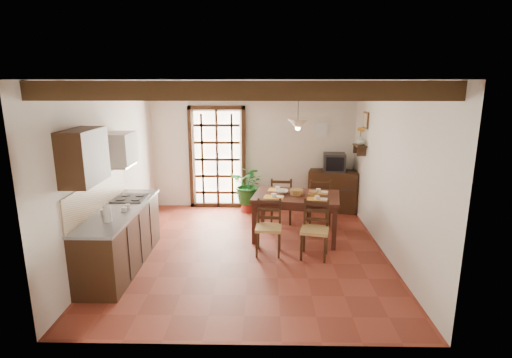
{
  "coord_description": "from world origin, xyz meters",
  "views": [
    {
      "loc": [
        0.23,
        -6.28,
        2.78
      ],
      "look_at": [
        0.1,
        0.4,
        1.15
      ],
      "focal_mm": 28.0,
      "sensor_mm": 36.0,
      "label": 1
    }
  ],
  "objects_px": {
    "kitchen_counter": "(121,237)",
    "dining_table": "(296,200)",
    "chair_far_right": "(319,210)",
    "chair_near_left": "(269,237)",
    "chair_near_right": "(314,240)",
    "crt_tv": "(334,162)",
    "chair_far_left": "(281,208)",
    "potted_plant": "(249,186)",
    "sideboard": "(333,191)",
    "pendant_lamp": "(298,123)"
  },
  "relations": [
    {
      "from": "chair_near_right",
      "to": "pendant_lamp",
      "type": "relative_size",
      "value": 1.11
    },
    {
      "from": "chair_far_left",
      "to": "potted_plant",
      "type": "height_order",
      "value": "potted_plant"
    },
    {
      "from": "crt_tv",
      "to": "chair_near_right",
      "type": "bearing_deg",
      "value": -100.57
    },
    {
      "from": "sideboard",
      "to": "pendant_lamp",
      "type": "relative_size",
      "value": 1.25
    },
    {
      "from": "kitchen_counter",
      "to": "chair_near_left",
      "type": "height_order",
      "value": "kitchen_counter"
    },
    {
      "from": "chair_near_right",
      "to": "crt_tv",
      "type": "xyz_separation_m",
      "value": [
        0.7,
        2.45,
        0.79
      ]
    },
    {
      "from": "chair_far_right",
      "to": "sideboard",
      "type": "bearing_deg",
      "value": -114.94
    },
    {
      "from": "chair_near_right",
      "to": "chair_far_right",
      "type": "distance_m",
      "value": 1.54
    },
    {
      "from": "chair_near_left",
      "to": "chair_near_right",
      "type": "xyz_separation_m",
      "value": [
        0.74,
        -0.13,
        0.01
      ]
    },
    {
      "from": "sideboard",
      "to": "crt_tv",
      "type": "bearing_deg",
      "value": -76.61
    },
    {
      "from": "chair_far_left",
      "to": "crt_tv",
      "type": "height_order",
      "value": "crt_tv"
    },
    {
      "from": "chair_far_right",
      "to": "sideboard",
      "type": "xyz_separation_m",
      "value": [
        0.43,
        0.94,
        0.15
      ]
    },
    {
      "from": "kitchen_counter",
      "to": "chair_far_right",
      "type": "relative_size",
      "value": 2.35
    },
    {
      "from": "kitchen_counter",
      "to": "dining_table",
      "type": "relative_size",
      "value": 1.36
    },
    {
      "from": "dining_table",
      "to": "pendant_lamp",
      "type": "xyz_separation_m",
      "value": [
        0.0,
        0.1,
        1.37
      ]
    },
    {
      "from": "crt_tv",
      "to": "pendant_lamp",
      "type": "height_order",
      "value": "pendant_lamp"
    },
    {
      "from": "crt_tv",
      "to": "chair_near_left",
      "type": "bearing_deg",
      "value": -116.51
    },
    {
      "from": "chair_near_right",
      "to": "chair_far_left",
      "type": "relative_size",
      "value": 0.99
    },
    {
      "from": "chair_near_right",
      "to": "sideboard",
      "type": "distance_m",
      "value": 2.56
    },
    {
      "from": "dining_table",
      "to": "chair_far_right",
      "type": "distance_m",
      "value": 0.95
    },
    {
      "from": "chair_near_left",
      "to": "crt_tv",
      "type": "height_order",
      "value": "crt_tv"
    },
    {
      "from": "potted_plant",
      "to": "chair_near_right",
      "type": "bearing_deg",
      "value": -64.01
    },
    {
      "from": "potted_plant",
      "to": "pendant_lamp",
      "type": "xyz_separation_m",
      "value": [
        0.91,
        -1.43,
        1.51
      ]
    },
    {
      "from": "dining_table",
      "to": "potted_plant",
      "type": "distance_m",
      "value": 1.79
    },
    {
      "from": "kitchen_counter",
      "to": "chair_far_right",
      "type": "xyz_separation_m",
      "value": [
        3.28,
        1.89,
        -0.17
      ]
    },
    {
      "from": "chair_far_right",
      "to": "pendant_lamp",
      "type": "relative_size",
      "value": 1.13
    },
    {
      "from": "chair_near_right",
      "to": "crt_tv",
      "type": "relative_size",
      "value": 1.89
    },
    {
      "from": "dining_table",
      "to": "crt_tv",
      "type": "distance_m",
      "value": 1.91
    },
    {
      "from": "kitchen_counter",
      "to": "chair_far_left",
      "type": "height_order",
      "value": "kitchen_counter"
    },
    {
      "from": "dining_table",
      "to": "chair_near_right",
      "type": "distance_m",
      "value": 0.95
    },
    {
      "from": "chair_far_right",
      "to": "pendant_lamp",
      "type": "height_order",
      "value": "pendant_lamp"
    },
    {
      "from": "kitchen_counter",
      "to": "chair_near_left",
      "type": "relative_size",
      "value": 2.48
    },
    {
      "from": "dining_table",
      "to": "kitchen_counter",
      "type": "bearing_deg",
      "value": -146.7
    },
    {
      "from": "chair_far_right",
      "to": "chair_near_left",
      "type": "bearing_deg",
      "value": 53.69
    },
    {
      "from": "sideboard",
      "to": "potted_plant",
      "type": "distance_m",
      "value": 1.86
    },
    {
      "from": "potted_plant",
      "to": "chair_far_left",
      "type": "bearing_deg",
      "value": -46.37
    },
    {
      "from": "chair_near_right",
      "to": "crt_tv",
      "type": "height_order",
      "value": "crt_tv"
    },
    {
      "from": "chair_near_left",
      "to": "potted_plant",
      "type": "relative_size",
      "value": 0.41
    },
    {
      "from": "sideboard",
      "to": "pendant_lamp",
      "type": "height_order",
      "value": "pendant_lamp"
    },
    {
      "from": "sideboard",
      "to": "crt_tv",
      "type": "height_order",
      "value": "crt_tv"
    },
    {
      "from": "chair_near_right",
      "to": "potted_plant",
      "type": "distance_m",
      "value": 2.64
    },
    {
      "from": "kitchen_counter",
      "to": "potted_plant",
      "type": "xyz_separation_m",
      "value": [
        1.87,
        2.73,
        0.1
      ]
    },
    {
      "from": "dining_table",
      "to": "chair_far_right",
      "type": "height_order",
      "value": "chair_far_right"
    },
    {
      "from": "crt_tv",
      "to": "sideboard",
      "type": "bearing_deg",
      "value": 95.45
    },
    {
      "from": "chair_far_right",
      "to": "crt_tv",
      "type": "distance_m",
      "value": 1.29
    },
    {
      "from": "chair_far_left",
      "to": "pendant_lamp",
      "type": "distance_m",
      "value": 1.94
    },
    {
      "from": "sideboard",
      "to": "crt_tv",
      "type": "xyz_separation_m",
      "value": [
        0.0,
        -0.01,
        0.64
      ]
    },
    {
      "from": "dining_table",
      "to": "chair_near_right",
      "type": "xyz_separation_m",
      "value": [
        0.24,
        -0.82,
        -0.42
      ]
    },
    {
      "from": "chair_near_right",
      "to": "crt_tv",
      "type": "distance_m",
      "value": 2.67
    },
    {
      "from": "chair_far_left",
      "to": "sideboard",
      "type": "height_order",
      "value": "chair_far_left"
    }
  ]
}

